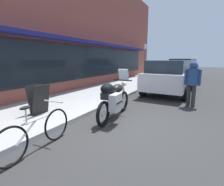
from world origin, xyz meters
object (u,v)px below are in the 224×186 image
at_px(parking_sign_pole, 145,60).
at_px(parked_bicycle, 36,132).
at_px(sandwich_board_sign, 39,99).
at_px(parked_minivan, 171,76).
at_px(parked_car_down_block, 183,68).
at_px(touring_motorcycle, 114,99).
at_px(pedestrian_walking, 192,79).

bearing_deg(parking_sign_pole, parked_bicycle, -174.45).
bearing_deg(sandwich_board_sign, parking_sign_pole, -4.71).
bearing_deg(parked_minivan, parking_sign_pole, 43.43).
bearing_deg(parked_car_down_block, parked_minivan, -178.65).
bearing_deg(parked_car_down_block, parking_sign_pole, 159.55).
height_order(sandwich_board_sign, parking_sign_pole, parking_sign_pole).
height_order(touring_motorcycle, pedestrian_walking, pedestrian_walking).
relative_size(parked_bicycle, sandwich_board_sign, 2.00).
relative_size(touring_motorcycle, pedestrian_walking, 1.31).
height_order(touring_motorcycle, parked_minivan, parked_minivan).
bearing_deg(touring_motorcycle, sandwich_board_sign, 114.42).
bearing_deg(parked_minivan, parked_car_down_block, 1.35).
distance_m(touring_motorcycle, parked_minivan, 4.97).
height_order(pedestrian_walking, parking_sign_pole, parking_sign_pole).
bearing_deg(touring_motorcycle, parked_bicycle, 168.61).
relative_size(pedestrian_walking, sandwich_board_sign, 1.88).
bearing_deg(sandwich_board_sign, parked_bicycle, -130.53).
bearing_deg(pedestrian_walking, parked_minivan, 25.84).
bearing_deg(parking_sign_pole, pedestrian_walking, -144.63).
height_order(parked_minivan, pedestrian_walking, parked_minivan).
xyz_separation_m(parked_minivan, pedestrian_walking, (-2.33, -1.13, 0.14)).
distance_m(pedestrian_walking, parked_car_down_block, 9.81).
xyz_separation_m(touring_motorcycle, parked_car_down_block, (12.30, -0.56, 0.33)).
height_order(parking_sign_pole, parked_car_down_block, parking_sign_pole).
relative_size(parked_minivan, sandwich_board_sign, 5.22).
distance_m(parked_bicycle, parked_car_down_block, 14.62).
bearing_deg(parking_sign_pole, sandwich_board_sign, 175.29).
bearing_deg(parked_bicycle, pedestrian_walking, -25.56).
bearing_deg(touring_motorcycle, parking_sign_pole, 10.89).
bearing_deg(touring_motorcycle, parked_car_down_block, -2.60).
relative_size(touring_motorcycle, parking_sign_pole, 0.82).
bearing_deg(pedestrian_walking, parked_bicycle, 154.44).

